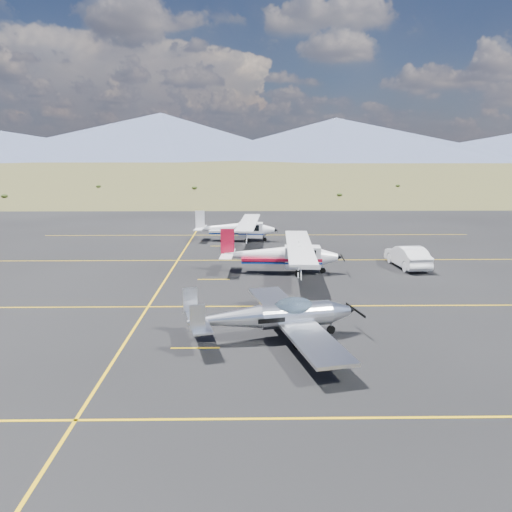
% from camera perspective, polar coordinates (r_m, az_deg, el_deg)
% --- Properties ---
extents(ground, '(1600.00, 1600.00, 0.00)m').
position_cam_1_polar(ground, '(23.97, 1.13, -7.25)').
color(ground, '#383D1C').
rests_on(ground, ground).
extents(apron, '(72.00, 72.00, 0.02)m').
position_cam_1_polar(apron, '(30.66, 0.68, -2.93)').
color(apron, black).
rests_on(apron, ground).
extents(aircraft_low_wing, '(7.28, 9.99, 2.16)m').
position_cam_1_polar(aircraft_low_wing, '(21.24, 2.36, -6.88)').
color(aircraft_low_wing, silver).
rests_on(aircraft_low_wing, apron).
extents(aircraft_cessna, '(6.89, 11.48, 2.90)m').
position_cam_1_polar(aircraft_cessna, '(32.44, 2.94, 0.24)').
color(aircraft_cessna, white).
rests_on(aircraft_cessna, apron).
extents(aircraft_plain, '(6.36, 10.58, 2.67)m').
position_cam_1_polar(aircraft_plain, '(43.98, -2.23, 3.23)').
color(aircraft_plain, white).
rests_on(aircraft_plain, apron).
extents(sedan, '(2.07, 4.75, 1.52)m').
position_cam_1_polar(sedan, '(35.69, 16.93, -0.04)').
color(sedan, white).
rests_on(sedan, apron).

